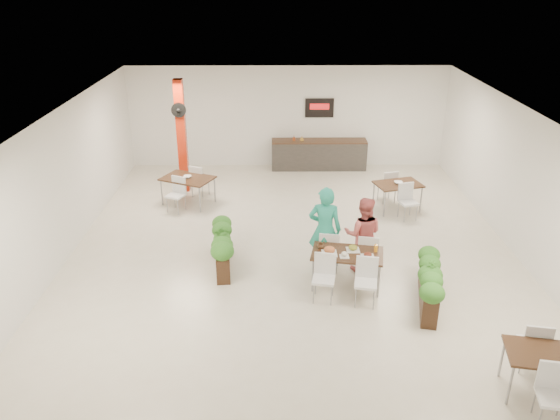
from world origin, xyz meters
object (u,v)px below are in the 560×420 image
Objects in this scene: service_counter at (319,154)px; side_table_b at (398,188)px; planter_left at (222,245)px; planter_right at (429,282)px; diner_woman at (363,235)px; side_table_c at (544,361)px; side_table_a at (188,181)px; red_column at (182,135)px; diner_man at (325,230)px; main_table at (347,258)px.

side_table_b is at bearing -61.05° from service_counter.
planter_left is 1.00× the size of planter_right.
service_counter is 6.48m from diner_woman.
diner_woman is 2.99m from planter_left.
service_counter reaches higher than side_table_c.
side_table_a is at bearing -30.27° from diner_woman.
red_column is 1.70× the size of diner_man.
side_table_a is (-3.76, -2.83, 0.15)m from service_counter.
diner_woman is at bearing -169.43° from diner_man.
diner_woman is 0.94× the size of planter_left.
side_table_a is at bearing 141.29° from side_table_c.
planter_left is (-2.52, -6.25, 0.00)m from service_counter.
main_table is 1.09× the size of side_table_c.
side_table_c is (2.93, -3.76, -0.33)m from diner_man.
side_table_a is 5.61m from side_table_b.
side_table_b is at bearing 33.98° from planter_left.
diner_man is at bearing -51.64° from red_column.
red_column is at bearing -41.07° from diner_man.
red_column is 1.07× the size of service_counter.
main_table is at bearing -18.63° from planter_left.
side_table_c is at bearing -75.89° from service_counter.
main_table is (0.03, -7.11, 0.14)m from service_counter.
planter_right is at bearing -18.26° from side_table_a.
main_table is at bearing -23.56° from side_table_a.
main_table is 0.82m from diner_man.
red_column is 1.82× the size of planter_right.
service_counter is 1.82× the size of side_table_a.
side_table_c is at bearing -37.91° from planter_left.
main_table is at bearing 131.39° from diner_man.
main_table and side_table_c have the same top height.
side_table_a is at bearing 131.48° from main_table.
planter_left is at bearing 6.58° from diner_woman.
red_column is 10.68m from side_table_c.
side_table_a is at bearing 109.81° from planter_left.
planter_right is (1.88, -1.33, -0.46)m from diner_man.
red_column is 6.09m from side_table_b.
diner_woman reaches higher than planter_left.
main_table is (4.03, -5.25, -1.01)m from red_column.
diner_woman is at bearing 130.26° from side_table_c.
planter_right is 1.07× the size of side_table_a.
service_counter is at bearing 68.02° from planter_left.
side_table_b is at bearing 20.04° from side_table_a.
red_column is at bearing -155.00° from service_counter.
diner_woman is 4.33m from side_table_c.
red_column reaches higher than side_table_b.
planter_right is at bearing -78.98° from service_counter.
service_counter is 1.79× the size of side_table_b.
side_table_b is (1.83, -3.31, 0.14)m from service_counter.
diner_man reaches higher than main_table.
planter_left is (-2.16, 0.21, -0.45)m from diner_man.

